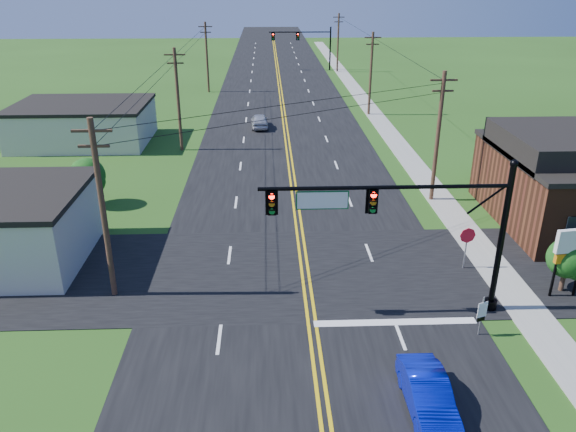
{
  "coord_description": "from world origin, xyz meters",
  "views": [
    {
      "loc": [
        -1.77,
        -14.51,
        14.82
      ],
      "look_at": [
        -0.82,
        10.0,
        4.15
      ],
      "focal_mm": 35.0,
      "sensor_mm": 36.0,
      "label": 1
    }
  ],
  "objects_px": {
    "signal_mast_main": "(406,220)",
    "signal_mast_far": "(304,41)",
    "route_sign": "(482,313)",
    "stop_sign": "(467,240)",
    "blue_car": "(428,395)"
  },
  "relations": [
    {
      "from": "signal_mast_main",
      "to": "route_sign",
      "type": "bearing_deg",
      "value": -33.5
    },
    {
      "from": "signal_mast_far",
      "to": "stop_sign",
      "type": "height_order",
      "value": "signal_mast_far"
    },
    {
      "from": "signal_mast_far",
      "to": "route_sign",
      "type": "bearing_deg",
      "value": -87.63
    },
    {
      "from": "route_sign",
      "to": "signal_mast_far",
      "type": "bearing_deg",
      "value": 72.85
    },
    {
      "from": "stop_sign",
      "to": "signal_mast_main",
      "type": "bearing_deg",
      "value": -143.8
    },
    {
      "from": "stop_sign",
      "to": "blue_car",
      "type": "bearing_deg",
      "value": -120.14
    },
    {
      "from": "blue_car",
      "to": "route_sign",
      "type": "bearing_deg",
      "value": 51.28
    },
    {
      "from": "signal_mast_main",
      "to": "signal_mast_far",
      "type": "distance_m",
      "value": 72.0
    },
    {
      "from": "signal_mast_main",
      "to": "signal_mast_far",
      "type": "height_order",
      "value": "same"
    },
    {
      "from": "signal_mast_far",
      "to": "stop_sign",
      "type": "relative_size",
      "value": 4.5
    },
    {
      "from": "signal_mast_main",
      "to": "blue_car",
      "type": "height_order",
      "value": "signal_mast_main"
    },
    {
      "from": "signal_mast_far",
      "to": "route_sign",
      "type": "height_order",
      "value": "signal_mast_far"
    },
    {
      "from": "route_sign",
      "to": "stop_sign",
      "type": "xyz_separation_m",
      "value": [
        1.31,
        6.07,
        0.61
      ]
    },
    {
      "from": "signal_mast_main",
      "to": "route_sign",
      "type": "relative_size",
      "value": 5.72
    },
    {
      "from": "signal_mast_main",
      "to": "stop_sign",
      "type": "distance_m",
      "value": 6.69
    }
  ]
}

